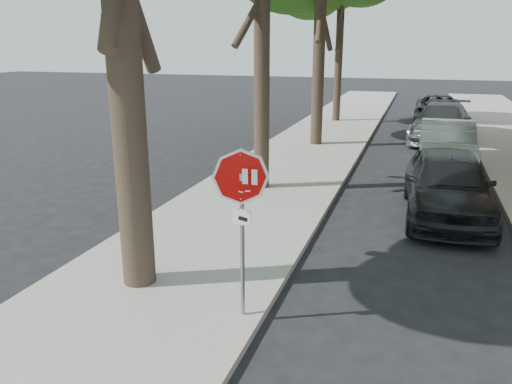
{
  "coord_description": "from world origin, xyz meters",
  "views": [
    {
      "loc": [
        1.62,
        -6.45,
        4.12
      ],
      "look_at": [
        -0.55,
        0.18,
        2.05
      ],
      "focal_mm": 35.0,
      "sensor_mm": 36.0,
      "label": 1
    }
  ],
  "objects_px": {
    "stop_sign": "(241,202)",
    "car_d": "(438,109)",
    "car_a": "(447,184)",
    "car_b": "(446,146)",
    "car_c": "(441,122)"
  },
  "relations": [
    {
      "from": "car_b",
      "to": "car_c",
      "type": "bearing_deg",
      "value": 89.85
    },
    {
      "from": "car_c",
      "to": "stop_sign",
      "type": "bearing_deg",
      "value": -93.26
    },
    {
      "from": "car_a",
      "to": "car_b",
      "type": "height_order",
      "value": "car_a"
    },
    {
      "from": "car_a",
      "to": "stop_sign",
      "type": "bearing_deg",
      "value": -119.53
    },
    {
      "from": "stop_sign",
      "to": "car_a",
      "type": "distance_m",
      "value": 7.05
    },
    {
      "from": "car_b",
      "to": "car_d",
      "type": "bearing_deg",
      "value": 89.85
    },
    {
      "from": "stop_sign",
      "to": "car_b",
      "type": "relative_size",
      "value": 0.53
    },
    {
      "from": "stop_sign",
      "to": "car_c",
      "type": "bearing_deg",
      "value": 79.01
    },
    {
      "from": "car_b",
      "to": "stop_sign",
      "type": "bearing_deg",
      "value": -106.26
    },
    {
      "from": "car_a",
      "to": "car_d",
      "type": "xyz_separation_m",
      "value": [
        0.16,
        16.52,
        -0.1
      ]
    },
    {
      "from": "stop_sign",
      "to": "car_d",
      "type": "xyz_separation_m",
      "value": [
        3.3,
        22.74,
        -1.22
      ]
    },
    {
      "from": "stop_sign",
      "to": "car_b",
      "type": "distance_m",
      "value": 11.95
    },
    {
      "from": "car_b",
      "to": "car_d",
      "type": "distance_m",
      "value": 11.31
    },
    {
      "from": "car_a",
      "to": "car_d",
      "type": "height_order",
      "value": "car_a"
    },
    {
      "from": "stop_sign",
      "to": "car_d",
      "type": "relative_size",
      "value": 0.5
    }
  ]
}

